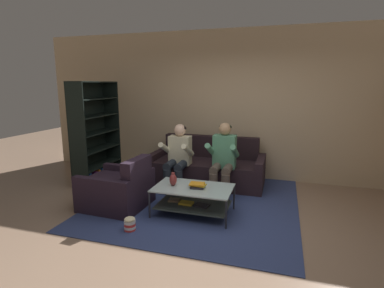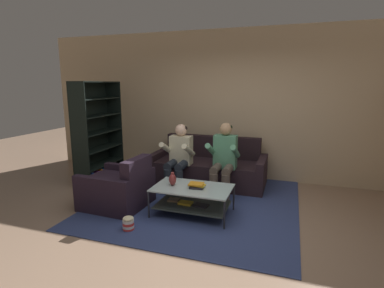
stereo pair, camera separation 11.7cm
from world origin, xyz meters
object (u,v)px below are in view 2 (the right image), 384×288
object	(u,v)px
couch	(209,168)
person_seated_right	(224,157)
book_stack	(197,185)
bookshelf	(95,140)
vase	(173,179)
person_seated_left	(179,155)
coffee_table	(192,196)
popcorn_tub	(128,223)
armchair	(118,189)

from	to	relation	value
couch	person_seated_right	distance (m)	0.76
couch	book_stack	world-z (taller)	couch
person_seated_right	bookshelf	distance (m)	2.53
vase	person_seated_right	bearing A→B (deg)	59.11
couch	person_seated_left	world-z (taller)	person_seated_left
book_stack	person_seated_right	bearing A→B (deg)	78.56
coffee_table	vase	distance (m)	0.37
popcorn_tub	vase	bearing A→B (deg)	64.69
person_seated_right	book_stack	size ratio (longest dim) A/B	5.17
person_seated_left	book_stack	size ratio (longest dim) A/B	4.93
couch	popcorn_tub	bearing A→B (deg)	-102.70
couch	armchair	world-z (taller)	couch
popcorn_tub	couch	bearing A→B (deg)	77.30
person_seated_right	popcorn_tub	distance (m)	1.94
coffee_table	vase	bearing A→B (deg)	-177.07
person_seated_left	bookshelf	size ratio (longest dim) A/B	0.61
couch	person_seated_left	xyz separation A→B (m)	(-0.40, -0.53, 0.35)
coffee_table	couch	bearing A→B (deg)	95.78
bookshelf	vase	bearing A→B (deg)	-24.93
coffee_table	armchair	xyz separation A→B (m)	(-1.17, -0.08, 0.00)
couch	book_stack	bearing A→B (deg)	-81.46
vase	book_stack	world-z (taller)	vase
bookshelf	popcorn_tub	bearing A→B (deg)	-44.80
person_seated_right	armchair	size ratio (longest dim) A/B	1.30
person_seated_right	book_stack	distance (m)	0.96
person_seated_left	armchair	world-z (taller)	person_seated_left
bookshelf	person_seated_left	bearing A→B (deg)	-0.01
armchair	popcorn_tub	size ratio (longest dim) A/B	5.09
person_seated_left	couch	bearing A→B (deg)	52.62
armchair	popcorn_tub	bearing A→B (deg)	-49.80
popcorn_tub	bookshelf	bearing A→B (deg)	135.20
person_seated_left	popcorn_tub	world-z (taller)	person_seated_left
book_stack	popcorn_tub	bearing A→B (deg)	-134.50
person_seated_right	vase	distance (m)	1.09
person_seated_left	popcorn_tub	bearing A→B (deg)	-92.93
person_seated_right	popcorn_tub	bearing A→B (deg)	-118.53
vase	person_seated_left	bearing A→B (deg)	105.37
coffee_table	book_stack	distance (m)	0.19
person_seated_right	armchair	world-z (taller)	person_seated_right
person_seated_left	coffee_table	world-z (taller)	person_seated_left
person_seated_right	armchair	xyz separation A→B (m)	(-1.43, -0.98, -0.40)
couch	person_seated_right	xyz separation A→B (m)	(0.40, -0.52, 0.38)
book_stack	bookshelf	xyz separation A→B (m)	(-2.34, 0.91, 0.35)
coffee_table	popcorn_tub	distance (m)	0.98
person_seated_right	bookshelf	xyz separation A→B (m)	(-2.52, -0.00, 0.13)
couch	person_seated_right	size ratio (longest dim) A/B	1.73
person_seated_left	armchair	distance (m)	1.22
couch	person_seated_right	world-z (taller)	person_seated_right
person_seated_right	vase	xyz separation A→B (m)	(-0.55, -0.92, -0.17)
couch	coffee_table	world-z (taller)	couch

